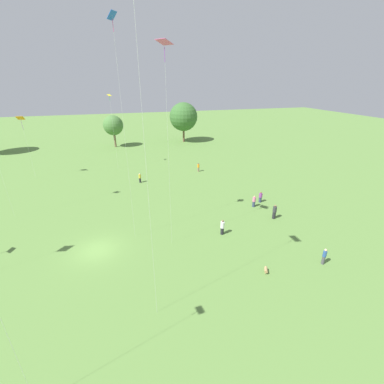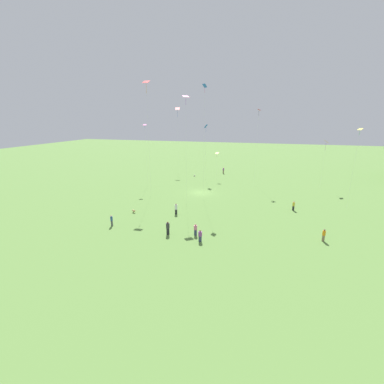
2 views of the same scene
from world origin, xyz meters
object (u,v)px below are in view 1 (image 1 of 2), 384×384
person_4 (274,212)px  person_1 (140,178)px  person_0 (222,227)px  kite_4 (115,40)px  kite_1 (165,54)px  person_2 (260,197)px  person_5 (198,167)px  person_7 (254,201)px  person_3 (324,256)px  kite_7 (110,102)px  dog_0 (266,270)px  kite_9 (21,120)px

person_4 → person_1: bearing=117.8°
person_4 → person_0: bearing=178.2°
kite_4 → person_0: bearing=157.8°
person_0 → kite_1: (-5.79, 0.00, 16.94)m
person_0 → person_2: 10.41m
person_0 → person_2: bearing=19.8°
person_5 → person_7: bearing=-74.8°
person_1 → person_3: 29.77m
kite_1 → person_5: bearing=-17.0°
person_1 → kite_7: size_ratio=0.12×
person_3 → kite_1: size_ratio=0.09×
person_2 → kite_4: (-17.82, -3.83, 18.19)m
person_5 → person_3: bearing=-78.3°
kite_7 → dog_0: bearing=-66.5°
person_4 → person_3: bearing=-105.8°
person_0 → person_5: person_0 is taller
person_3 → person_7: bearing=54.7°
kite_7 → kite_9: (-14.08, -1.81, -2.38)m
person_2 → person_7: (-1.61, -1.04, 0.04)m
person_0 → person_4: person_4 is taller
person_0 → person_4: bearing=-5.5°
person_1 → person_3: person_3 is taller
person_1 → kite_9: 21.02m
person_0 → person_1: (-7.16, 18.68, -0.08)m
person_5 → kite_1: 28.97m
dog_0 → kite_9: bearing=156.1°
person_2 → person_7: bearing=130.7°
person_2 → person_0: bearing=134.0°
person_0 → person_7: 8.49m
person_7 → person_0: bearing=-55.0°
person_4 → person_7: size_ratio=1.15×
person_0 → kite_4: kite_4 is taller
person_1 → person_7: (13.94, -13.56, -0.02)m
person_4 → kite_1: (-13.38, -1.48, 16.91)m
person_1 → person_5: size_ratio=0.99×
person_1 → kite_9: size_ratio=0.15×
person_2 → kite_9: 39.55m
person_0 → kite_9: kite_9 is taller
kite_9 → person_4: bearing=-169.6°
person_0 → dog_0: 7.11m
kite_4 → kite_9: 29.41m
person_4 → kite_1: size_ratio=0.10×
person_5 → kite_4: 29.49m
person_0 → person_1: bearing=94.4°
person_0 → kite_1: bearing=163.4°
person_2 → person_3: 13.65m
person_3 → kite_9: size_ratio=0.16×
person_0 → person_4: 7.73m
kite_7 → kite_4: bearing=-83.0°
person_4 → kite_4: size_ratio=0.09×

